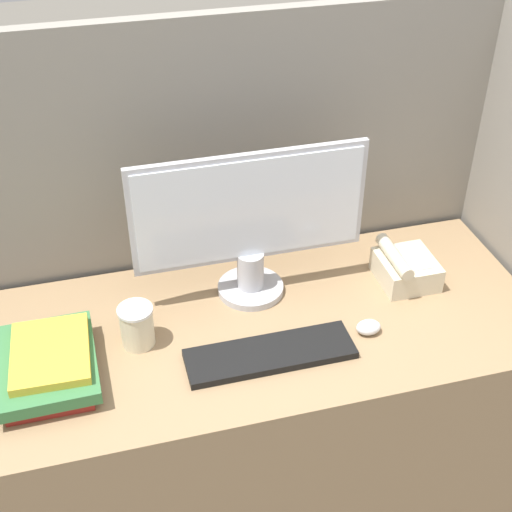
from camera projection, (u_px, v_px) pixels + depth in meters
name	position (u px, v px, depth m)	size (l,w,h in m)	color
cubicle_panel_rear	(224.00, 251.00, 2.14)	(1.92, 0.04, 1.42)	gray
desk	(255.00, 418.00, 2.07)	(1.52, 0.64, 0.72)	#937551
monitor	(250.00, 224.00, 1.84)	(0.62, 0.18, 0.42)	#B7B7BC
keyboard	(270.00, 354.00, 1.75)	(0.42, 0.12, 0.02)	black
mouse	(368.00, 327.00, 1.82)	(0.06, 0.05, 0.04)	silver
coffee_cup	(137.00, 326.00, 1.76)	(0.09, 0.09, 0.11)	beige
book_stack	(48.00, 364.00, 1.68)	(0.24, 0.30, 0.08)	maroon
desk_telephone	(405.00, 268.00, 1.98)	(0.15, 0.18, 0.11)	beige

